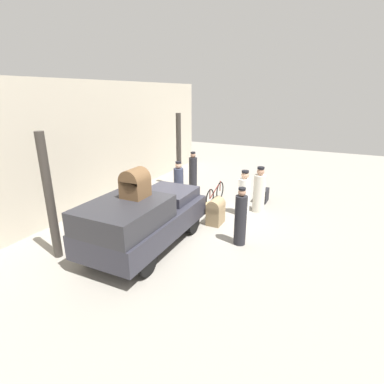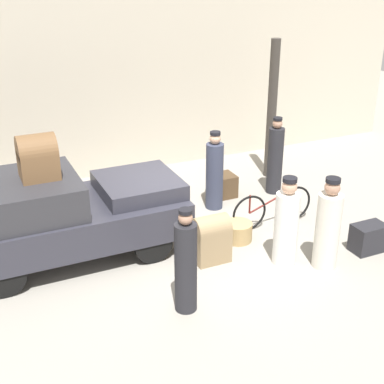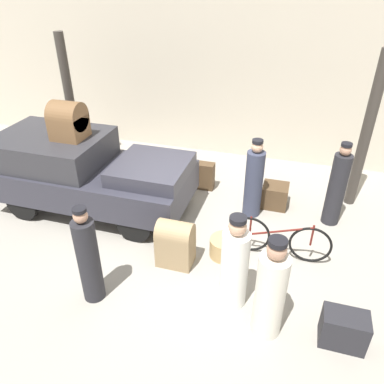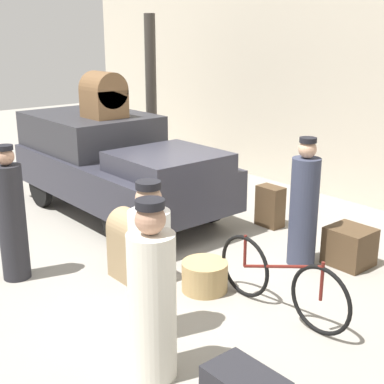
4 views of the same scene
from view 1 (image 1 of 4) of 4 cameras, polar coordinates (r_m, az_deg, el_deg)
The scene contains 17 objects.
ground_plane at distance 10.00m, azimuth 0.54°, elevation -5.66°, with size 30.00×30.00×0.00m, color gray.
station_building_facade at distance 11.61m, azimuth -18.15°, elevation 8.49°, with size 16.00×0.15×4.50m.
canopy_pillar_left at distance 8.16m, azimuth -25.51°, elevation -1.01°, with size 0.22×0.22×3.25m.
canopy_pillar_right at distance 13.24m, azimuth -2.54°, elevation 7.79°, with size 0.22×0.22×3.25m.
truck at distance 8.18m, azimuth -9.38°, elevation -5.01°, with size 3.99×1.84×1.57m.
bicycle at distance 11.46m, azimuth 4.42°, elevation -0.46°, with size 1.78×0.04×0.78m.
wicker_basket at distance 10.64m, azimuth 3.86°, elevation -3.13°, with size 0.54×0.54×0.35m.
conductor_in_dark_uniform at distance 11.24m, azimuth -2.55°, elevation 1.31°, with size 0.36×0.36×1.68m.
porter_carrying_trunk at distance 12.66m, azimuth 0.19°, elevation 3.49°, with size 0.34×0.34×1.74m.
porter_standing_middle at distance 10.88m, azimuth 12.68°, elevation 0.10°, with size 0.42×0.42×1.63m.
porter_with_bicycle at distance 8.41m, azimuth 9.23°, elevation -5.03°, with size 0.33×0.33×1.67m.
porter_lifting_near_truck at distance 10.45m, azimuth 9.87°, elevation -0.59°, with size 0.41×0.41×1.59m.
suitcase_black_upright at distance 11.96m, azimuth -3.42°, elevation -0.23°, with size 0.54×0.50×0.50m.
trunk_large_brown at distance 12.00m, azimuth 13.27°, elevation -0.61°, with size 0.60×0.39×0.52m.
suitcase_small_leather at distance 9.72m, azimuth 4.53°, elevation -3.59°, with size 0.61×0.45×0.85m.
trunk_umber_medium at distance 10.79m, azimuth -9.03°, elevation -2.20°, with size 0.41×0.26×0.64m.
trunk_on_truck_roof at distance 7.64m, azimuth -10.81°, elevation 1.60°, with size 0.61×0.57×0.74m.
Camera 1 is at (-8.24, -3.88, 4.11)m, focal length 28.00 mm.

